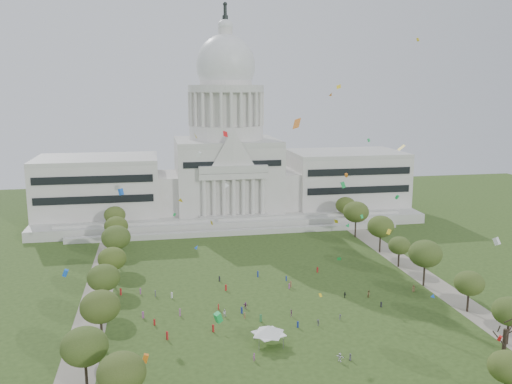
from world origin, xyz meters
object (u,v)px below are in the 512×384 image
at_px(big_bare_tree, 506,326).
at_px(event_tent, 269,330).
at_px(capitol, 227,167).
at_px(person_0, 414,288).

relative_size(big_bare_tree, event_tent, 1.22).
distance_m(capitol, person_0, 109.49).
xyz_separation_m(capitol, person_0, (39.09, -100.03, -21.29)).
height_order(big_bare_tree, person_0, big_bare_tree).
distance_m(big_bare_tree, person_0, 42.27).
relative_size(capitol, event_tent, 15.30).
relative_size(capitol, person_0, 79.75).
distance_m(event_tent, person_0, 52.21).
relative_size(capitol, big_bare_tree, 12.50).
height_order(event_tent, person_0, event_tent).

